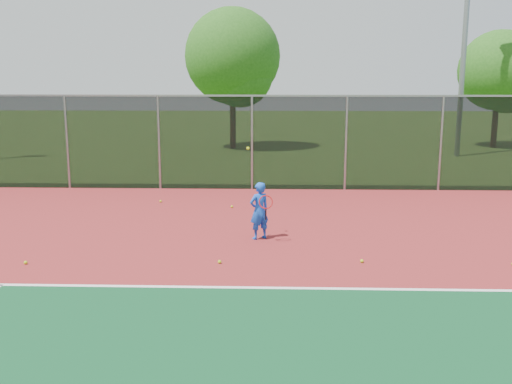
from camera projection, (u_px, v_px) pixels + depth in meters
ground at (467, 384)px, 6.69m from camera, size 120.00×120.00×0.00m
court_apron at (423, 315)px, 8.65m from camera, size 30.00×20.00×0.02m
fence_back at (346, 142)px, 18.15m from camera, size 30.00×0.06×3.03m
tennis_player at (259, 210)px, 12.61m from camera, size 0.59×0.67×2.05m
practice_ball_1 at (362, 261)px, 11.06m from camera, size 0.07×0.07×0.07m
practice_ball_2 at (232, 207)px, 15.80m from camera, size 0.07×0.07×0.07m
practice_ball_3 at (220, 262)px, 11.01m from camera, size 0.07×0.07×0.07m
practice_ball_6 at (161, 201)px, 16.50m from camera, size 0.07×0.07×0.07m
practice_ball_7 at (26, 263)px, 10.96m from camera, size 0.07×0.07×0.07m
floodlight_n at (467, 8)px, 25.40m from camera, size 0.90×0.40×11.81m
tree_back_left at (234, 61)px, 28.73m from camera, size 4.84×4.84×7.11m
tree_back_mid at (501, 74)px, 29.35m from camera, size 4.12×4.12×6.05m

